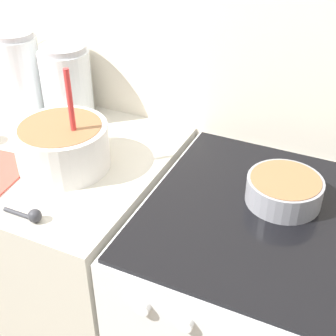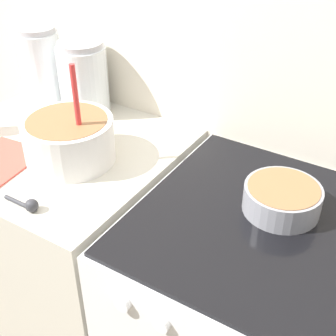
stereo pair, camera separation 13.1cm
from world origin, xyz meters
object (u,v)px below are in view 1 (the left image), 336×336
mixing_bowl (62,144)px  storage_jar_middle (67,88)px  baking_pan (284,190)px  stove (243,325)px  storage_jar_left (21,76)px

mixing_bowl → storage_jar_middle: 0.32m
baking_pan → stove: bearing=-123.1°
baking_pan → storage_jar_left: storage_jar_left is taller
baking_pan → storage_jar_left: 1.02m
stove → baking_pan: baking_pan is taller
stove → mixing_bowl: (-0.59, -0.04, 0.54)m
storage_jar_middle → mixing_bowl: bearing=-58.2°
storage_jar_left → storage_jar_middle: 0.20m
storage_jar_left → storage_jar_middle: size_ratio=1.07×
stove → mixing_bowl: size_ratio=2.94×
stove → mixing_bowl: 0.80m
baking_pan → storage_jar_left: (-1.01, 0.17, 0.08)m
mixing_bowl → storage_jar_left: (-0.37, 0.27, 0.04)m
stove → mixing_bowl: mixing_bowl is taller
mixing_bowl → storage_jar_middle: bearing=121.8°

